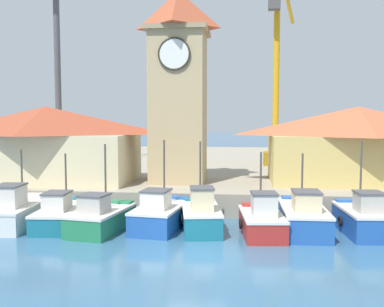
{
  "coord_description": "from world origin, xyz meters",
  "views": [
    {
      "loc": [
        1.88,
        -17.9,
        5.73
      ],
      "look_at": [
        -1.22,
        9.24,
        3.5
      ],
      "focal_mm": 42.0,
      "sensor_mm": 36.0,
      "label": 1
    }
  ],
  "objects_px": {
    "fishing_boat_center": "(201,215)",
    "port_crane_far": "(59,82)",
    "fishing_boat_far_left": "(17,211)",
    "clock_tower": "(178,83)",
    "fishing_boat_right_inner": "(303,216)",
    "fishing_boat_mid_right": "(262,220)",
    "fishing_boat_left_outer": "(62,214)",
    "warehouse_right": "(357,144)",
    "warehouse_left": "(47,143)",
    "port_crane_near": "(277,91)",
    "fishing_boat_right_outer": "(363,218)",
    "fishing_boat_mid_left": "(161,214)",
    "fishing_boat_left_inner": "(101,218)"
  },
  "relations": [
    {
      "from": "warehouse_right",
      "to": "port_crane_far",
      "type": "xyz_separation_m",
      "value": [
        -24.21,
        8.43,
        4.95
      ]
    },
    {
      "from": "fishing_boat_mid_right",
      "to": "fishing_boat_right_inner",
      "type": "relative_size",
      "value": 0.81
    },
    {
      "from": "fishing_boat_far_left",
      "to": "fishing_boat_right_outer",
      "type": "relative_size",
      "value": 1.18
    },
    {
      "from": "fishing_boat_right_outer",
      "to": "fishing_boat_mid_left",
      "type": "bearing_deg",
      "value": 179.96
    },
    {
      "from": "fishing_boat_far_left",
      "to": "fishing_boat_center",
      "type": "distance_m",
      "value": 9.79
    },
    {
      "from": "fishing_boat_mid_left",
      "to": "port_crane_far",
      "type": "bearing_deg",
      "value": 126.41
    },
    {
      "from": "fishing_boat_left_outer",
      "to": "fishing_boat_mid_right",
      "type": "relative_size",
      "value": 1.2
    },
    {
      "from": "fishing_boat_left_inner",
      "to": "warehouse_left",
      "type": "distance_m",
      "value": 10.53
    },
    {
      "from": "fishing_boat_far_left",
      "to": "clock_tower",
      "type": "distance_m",
      "value": 12.91
    },
    {
      "from": "clock_tower",
      "to": "fishing_boat_mid_right",
      "type": "bearing_deg",
      "value": -57.04
    },
    {
      "from": "fishing_boat_right_outer",
      "to": "port_crane_near",
      "type": "xyz_separation_m",
      "value": [
        -2.92,
        18.95,
        7.27
      ]
    },
    {
      "from": "warehouse_right",
      "to": "port_crane_near",
      "type": "relative_size",
      "value": 0.64
    },
    {
      "from": "port_crane_near",
      "to": "clock_tower",
      "type": "bearing_deg",
      "value": -122.11
    },
    {
      "from": "fishing_boat_left_inner",
      "to": "port_crane_near",
      "type": "distance_m",
      "value": 23.49
    },
    {
      "from": "fishing_boat_center",
      "to": "fishing_boat_right_outer",
      "type": "bearing_deg",
      "value": 1.49
    },
    {
      "from": "fishing_boat_right_outer",
      "to": "port_crane_near",
      "type": "relative_size",
      "value": 0.24
    },
    {
      "from": "fishing_boat_left_inner",
      "to": "port_crane_far",
      "type": "xyz_separation_m",
      "value": [
        -9.58,
        17.86,
        8.2
      ]
    },
    {
      "from": "clock_tower",
      "to": "fishing_boat_left_outer",
      "type": "bearing_deg",
      "value": -124.23
    },
    {
      "from": "clock_tower",
      "to": "port_crane_far",
      "type": "distance_m",
      "value": 15.6
    },
    {
      "from": "port_crane_far",
      "to": "warehouse_right",
      "type": "bearing_deg",
      "value": -19.2
    },
    {
      "from": "fishing_boat_left_inner",
      "to": "port_crane_far",
      "type": "height_order",
      "value": "port_crane_far"
    },
    {
      "from": "fishing_boat_far_left",
      "to": "fishing_boat_mid_left",
      "type": "xyz_separation_m",
      "value": [
        7.69,
        0.23,
        -0.02
      ]
    },
    {
      "from": "clock_tower",
      "to": "fishing_boat_far_left",
      "type": "bearing_deg",
      "value": -134.98
    },
    {
      "from": "fishing_boat_left_outer",
      "to": "warehouse_right",
      "type": "bearing_deg",
      "value": 26.82
    },
    {
      "from": "fishing_boat_mid_right",
      "to": "port_crane_far",
      "type": "bearing_deg",
      "value": 134.9
    },
    {
      "from": "port_crane_near",
      "to": "port_crane_far",
      "type": "relative_size",
      "value": 0.93
    },
    {
      "from": "fishing_boat_far_left",
      "to": "warehouse_right",
      "type": "distance_m",
      "value": 21.54
    },
    {
      "from": "fishing_boat_center",
      "to": "port_crane_far",
      "type": "bearing_deg",
      "value": 130.41
    },
    {
      "from": "clock_tower",
      "to": "fishing_boat_right_inner",
      "type": "bearing_deg",
      "value": -44.54
    },
    {
      "from": "fishing_boat_right_inner",
      "to": "fishing_boat_mid_right",
      "type": "bearing_deg",
      "value": -157.3
    },
    {
      "from": "fishing_boat_mid_left",
      "to": "fishing_boat_right_inner",
      "type": "relative_size",
      "value": 0.94
    },
    {
      "from": "fishing_boat_mid_left",
      "to": "clock_tower",
      "type": "relative_size",
      "value": 0.34
    },
    {
      "from": "fishing_boat_right_inner",
      "to": "warehouse_left",
      "type": "distance_m",
      "value": 17.97
    },
    {
      "from": "fishing_boat_center",
      "to": "warehouse_right",
      "type": "height_order",
      "value": "warehouse_right"
    },
    {
      "from": "fishing_boat_left_outer",
      "to": "warehouse_right",
      "type": "distance_m",
      "value": 19.32
    },
    {
      "from": "port_crane_far",
      "to": "fishing_boat_mid_left",
      "type": "bearing_deg",
      "value": -53.59
    },
    {
      "from": "fishing_boat_mid_right",
      "to": "warehouse_left",
      "type": "bearing_deg",
      "value": 152.1
    },
    {
      "from": "fishing_boat_left_outer",
      "to": "clock_tower",
      "type": "height_order",
      "value": "clock_tower"
    },
    {
      "from": "fishing_boat_left_inner",
      "to": "port_crane_far",
      "type": "distance_m",
      "value": 21.86
    },
    {
      "from": "port_crane_near",
      "to": "port_crane_far",
      "type": "xyz_separation_m",
      "value": [
        -19.6,
        -2.07,
        0.85
      ]
    },
    {
      "from": "fishing_boat_left_inner",
      "to": "clock_tower",
      "type": "bearing_deg",
      "value": 71.79
    },
    {
      "from": "fishing_boat_left_outer",
      "to": "warehouse_right",
      "type": "relative_size",
      "value": 0.43
    },
    {
      "from": "fishing_boat_left_inner",
      "to": "fishing_boat_mid_right",
      "type": "xyz_separation_m",
      "value": [
        7.99,
        0.22,
        0.03
      ]
    },
    {
      "from": "fishing_boat_mid_left",
      "to": "port_crane_far",
      "type": "xyz_separation_m",
      "value": [
        -12.44,
        16.87,
        8.16
      ]
    },
    {
      "from": "port_crane_far",
      "to": "fishing_boat_far_left",
      "type": "bearing_deg",
      "value": -74.47
    },
    {
      "from": "fishing_boat_center",
      "to": "warehouse_right",
      "type": "distance_m",
      "value": 13.36
    },
    {
      "from": "warehouse_left",
      "to": "port_crane_near",
      "type": "distance_m",
      "value": 20.75
    },
    {
      "from": "fishing_boat_left_outer",
      "to": "clock_tower",
      "type": "relative_size",
      "value": 0.36
    },
    {
      "from": "fishing_boat_right_outer",
      "to": "clock_tower",
      "type": "xyz_separation_m",
      "value": [
        -10.21,
        7.35,
        7.2
      ]
    },
    {
      "from": "fishing_boat_left_outer",
      "to": "port_crane_far",
      "type": "bearing_deg",
      "value": 113.0
    }
  ]
}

